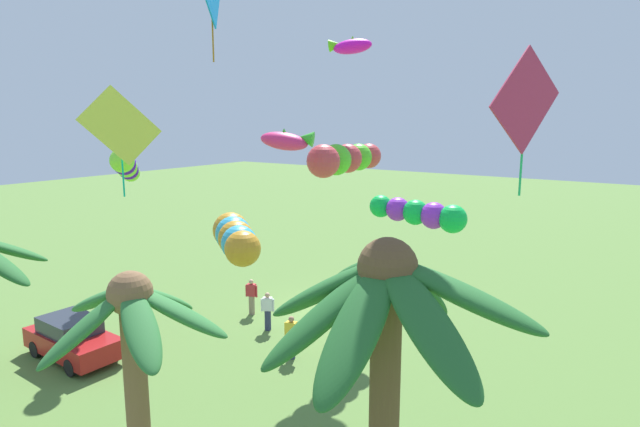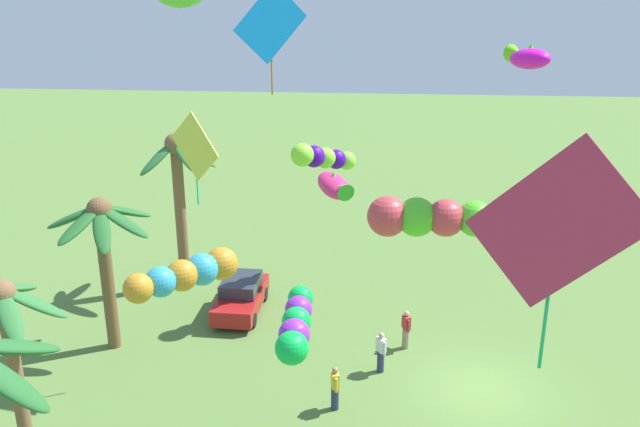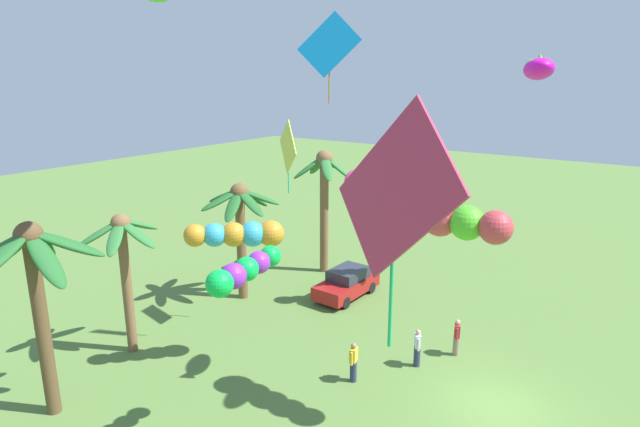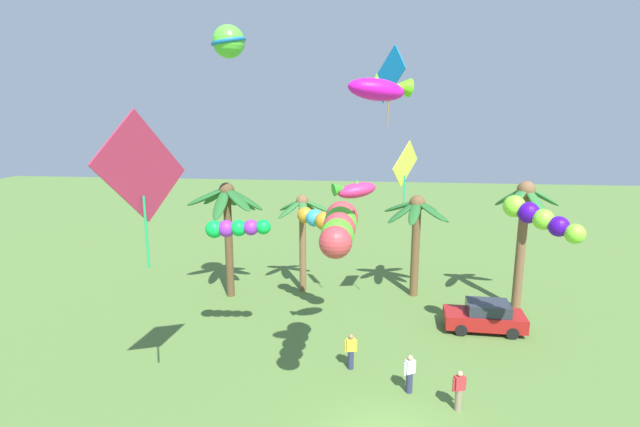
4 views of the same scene
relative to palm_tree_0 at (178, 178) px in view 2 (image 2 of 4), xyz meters
The scene contains 17 objects.
ground_plane 15.45m from the palm_tree_0, 120.88° to the right, with size 120.00×120.00×0.00m, color #567A38.
palm_tree_0 is the anchor object (origin of this frame).
palm_tree_1 12.39m from the palm_tree_0, behind, with size 3.43×3.24×5.98m.
palm_tree_2 5.75m from the palm_tree_0, 166.81° to the left, with size 3.93×4.07×6.09m.
parked_car_0 5.92m from the palm_tree_0, 127.85° to the right, with size 3.96×1.86×1.51m.
spectator_0 11.92m from the palm_tree_0, 115.90° to the right, with size 0.52×0.35×1.59m.
spectator_1 11.97m from the palm_tree_0, 126.08° to the right, with size 0.48×0.40×1.59m.
spectator_2 12.45m from the palm_tree_0, 140.05° to the right, with size 0.54×0.31×1.59m.
kite_tube_1 15.57m from the palm_tree_0, 153.99° to the right, with size 2.87×0.77×0.86m.
kite_fish_2 11.87m from the palm_tree_0, 140.14° to the right, with size 1.97×1.45×0.83m.
kite_tube_3 14.10m from the palm_tree_0, 131.51° to the right, with size 1.21×4.50×1.21m.
kite_fish_4 16.39m from the palm_tree_0, 122.07° to the right, with size 1.96×1.38×0.81m.
kite_tube_5 6.79m from the palm_tree_0, 102.36° to the right, with size 2.71×2.54×1.56m.
kite_diamond_6 19.94m from the palm_tree_0, 141.58° to the right, with size 1.44×3.39×5.06m.
kite_diamond_7 11.73m from the palm_tree_0, 144.48° to the right, with size 1.28×2.03×3.28m.
kite_diamond_8 7.76m from the palm_tree_0, 158.16° to the right, with size 1.31×1.90×3.16m.
kite_tube_9 10.89m from the palm_tree_0, 162.80° to the right, with size 3.08×2.78×1.07m.
Camera 2 is at (-20.65, 3.96, 13.83)m, focal length 38.27 mm.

